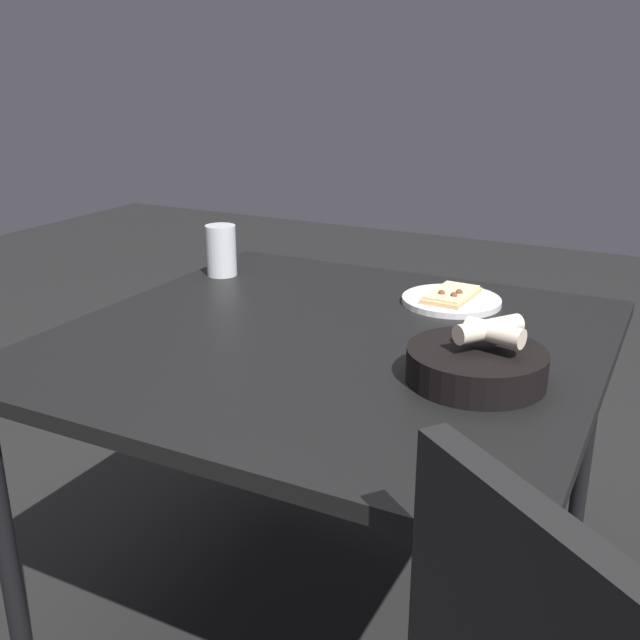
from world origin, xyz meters
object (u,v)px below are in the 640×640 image
Objects in this scene: pizza_plate at (451,299)px; beer_glass at (221,252)px; dining_table at (329,361)px; bread_basket at (476,363)px.

pizza_plate is 0.61m from beer_glass.
beer_glass is (0.60, 0.04, 0.05)m from pizza_plate.
bread_basket reaches higher than dining_table.
pizza_plate is (-0.16, -0.31, 0.07)m from dining_table.
bread_basket is at bearing 113.10° from pizza_plate.
beer_glass reaches higher than pizza_plate.
dining_table is at bearing 63.42° from pizza_plate.
bread_basket is at bearing 155.11° from beer_glass.
beer_glass is at bearing 3.78° from pizza_plate.
pizza_plate is at bearing -66.90° from bread_basket.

